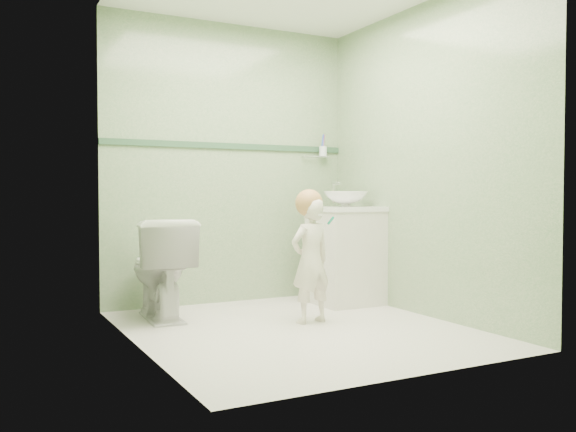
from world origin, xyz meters
TOP-DOWN VIEW (x-y plane):
  - ground at (0.00, 0.00)m, footprint 2.50×2.50m
  - room_shell at (0.00, 0.00)m, footprint 2.50×2.54m
  - trim_stripe at (0.00, 1.24)m, footprint 2.20×0.02m
  - vanity at (0.84, 0.70)m, footprint 0.52×0.50m
  - counter at (0.84, 0.70)m, footprint 0.54×0.52m
  - basin at (0.84, 0.70)m, footprint 0.37×0.37m
  - faucet at (0.84, 0.89)m, footprint 0.03×0.13m
  - cup_holder at (0.89, 1.18)m, footprint 0.26×0.07m
  - toilet at (-0.74, 0.80)m, footprint 0.47×0.76m
  - toddler at (0.19, 0.16)m, footprint 0.36×0.26m
  - hair_cap at (0.19, 0.18)m, footprint 0.20×0.20m
  - teal_toothbrush at (0.28, 0.05)m, footprint 0.11×0.14m

SIDE VIEW (x-z plane):
  - ground at x=0.00m, z-range 0.00..0.00m
  - toilet at x=-0.74m, z-range 0.00..0.75m
  - vanity at x=0.84m, z-range 0.00..0.80m
  - toddler at x=0.19m, z-range 0.00..0.91m
  - teal_toothbrush at x=0.28m, z-range 0.71..0.79m
  - counter at x=0.84m, z-range 0.79..0.83m
  - hair_cap at x=0.19m, z-range 0.77..0.97m
  - basin at x=0.84m, z-range 0.83..0.96m
  - faucet at x=0.84m, z-range 0.88..1.06m
  - room_shell at x=0.00m, z-range 0.00..2.40m
  - cup_holder at x=0.89m, z-range 1.22..1.44m
  - trim_stripe at x=0.00m, z-range 1.33..1.38m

